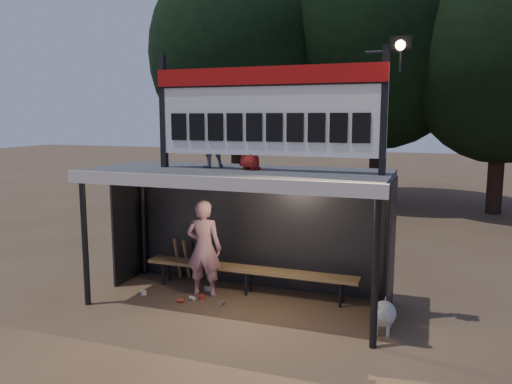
# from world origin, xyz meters

# --- Properties ---
(ground) EXTENTS (80.00, 80.00, 0.00)m
(ground) POSITION_xyz_m (0.00, 0.00, 0.00)
(ground) COLOR brown
(ground) RESTS_ON ground
(player) EXTENTS (0.68, 0.49, 1.75)m
(player) POSITION_xyz_m (-0.70, 0.17, 0.87)
(player) COLOR silver
(player) RESTS_ON ground
(child_a) EXTENTS (0.59, 0.58, 0.97)m
(child_a) POSITION_xyz_m (-0.56, 0.17, 2.80)
(child_a) COLOR slate
(child_a) RESTS_ON dugout_shelter
(child_b) EXTENTS (0.58, 0.53, 1.00)m
(child_b) POSITION_xyz_m (0.21, 0.09, 2.82)
(child_b) COLOR #A91D1A
(child_b) RESTS_ON dugout_shelter
(dugout_shelter) EXTENTS (5.10, 2.08, 2.32)m
(dugout_shelter) POSITION_xyz_m (0.00, 0.24, 1.85)
(dugout_shelter) COLOR #414144
(dugout_shelter) RESTS_ON ground
(scoreboard_assembly) EXTENTS (4.10, 0.27, 1.99)m
(scoreboard_assembly) POSITION_xyz_m (0.56, -0.01, 3.32)
(scoreboard_assembly) COLOR black
(scoreboard_assembly) RESTS_ON dugout_shelter
(bench) EXTENTS (4.00, 0.35, 0.48)m
(bench) POSITION_xyz_m (0.00, 0.55, 0.43)
(bench) COLOR olive
(bench) RESTS_ON ground
(tree_left) EXTENTS (6.46, 6.46, 9.27)m
(tree_left) POSITION_xyz_m (-4.00, 10.00, 5.51)
(tree_left) COLOR #311F15
(tree_left) RESTS_ON ground
(tree_mid) EXTENTS (7.22, 7.22, 10.36)m
(tree_mid) POSITION_xyz_m (1.00, 11.50, 6.17)
(tree_mid) COLOR black
(tree_mid) RESTS_ON ground
(tree_right) EXTENTS (6.08, 6.08, 8.72)m
(tree_right) POSITION_xyz_m (5.00, 10.50, 5.19)
(tree_right) COLOR black
(tree_right) RESTS_ON ground
(dog) EXTENTS (0.36, 0.81, 0.49)m
(dog) POSITION_xyz_m (2.48, -0.33, 0.28)
(dog) COLOR beige
(dog) RESTS_ON ground
(bats) EXTENTS (0.68, 0.35, 0.84)m
(bats) POSITION_xyz_m (-1.30, 0.82, 0.43)
(bats) COLOR #9B6F48
(bats) RESTS_ON ground
(litter) EXTENTS (1.63, 0.79, 0.08)m
(litter) POSITION_xyz_m (-0.86, -0.05, 0.04)
(litter) COLOR red
(litter) RESTS_ON ground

